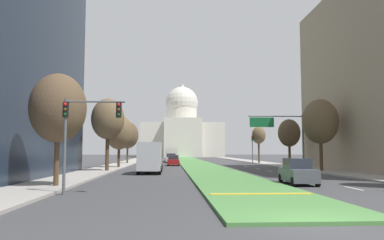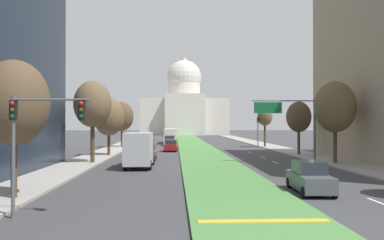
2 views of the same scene
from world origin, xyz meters
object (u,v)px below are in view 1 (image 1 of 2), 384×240
street_tree_left_mid (108,119)px  sedan_far_horizon (171,158)px  traffic_light_near_left (81,124)px  sedan_lead_stopped (298,172)px  street_tree_right_mid (320,122)px  sedan_distant (174,161)px  box_truck_delivery (150,157)px  street_tree_right_distant (259,136)px  street_tree_left_near (58,108)px  overhead_guide_sign (282,130)px  street_tree_left_distant (128,135)px  traffic_light_far_right (252,145)px  capitol_building (182,132)px  street_tree_left_far (119,133)px  sedan_midblock (155,163)px  street_tree_right_far (289,133)px  city_bus (171,153)px

street_tree_left_mid → sedan_far_horizon: 32.22m
traffic_light_near_left → sedan_lead_stopped: (13.88, 5.45, -2.95)m
sedan_far_horizon → street_tree_right_mid: bearing=-62.8°
street_tree_left_mid → sedan_distant: 19.26m
sedan_lead_stopped → box_truck_delivery: size_ratio=0.70×
street_tree_right_mid → sedan_lead_stopped: 17.82m
street_tree_right_distant → sedan_distant: street_tree_right_distant is taller
traffic_light_near_left → street_tree_left_near: street_tree_left_near is taller
overhead_guide_sign → box_truck_delivery: 15.41m
overhead_guide_sign → street_tree_left_distant: bearing=127.7°
street_tree_left_near → sedan_distant: 36.30m
traffic_light_far_right → street_tree_right_mid: (1.94, -26.36, 2.34)m
box_truck_delivery → sedan_lead_stopped: bearing=-49.8°
capitol_building → sedan_lead_stopped: capitol_building is taller
street_tree_left_distant → traffic_light_far_right: bearing=-2.1°
street_tree_left_far → sedan_far_horizon: (7.24, 22.02, -3.99)m
sedan_midblock → capitol_building: bearing=86.3°
street_tree_right_distant → overhead_guide_sign: bearing=-97.8°
overhead_guide_sign → street_tree_left_near: bearing=-138.8°
street_tree_right_far → street_tree_right_mid: bearing=-88.6°
street_tree_left_distant → box_truck_delivery: street_tree_left_distant is taller
street_tree_left_distant → traffic_light_near_left: bearing=-86.7°
street_tree_right_distant → city_bus: size_ratio=0.62×
traffic_light_far_right → sedan_far_horizon: 16.15m
box_truck_delivery → overhead_guide_sign: bearing=11.0°
traffic_light_near_left → street_tree_right_mid: bearing=43.4°
overhead_guide_sign → sedan_midblock: overhead_guide_sign is taller
street_tree_left_far → sedan_midblock: bearing=-44.9°
overhead_guide_sign → sedan_distant: (-12.19, 17.63, -3.90)m
capitol_building → sedan_midblock: capitol_building is taller
street_tree_left_near → street_tree_right_far: street_tree_left_near is taller
street_tree_left_near → street_tree_right_distant: bearing=61.6°
street_tree_left_distant → street_tree_right_distant: (24.00, -0.34, -0.03)m
street_tree_left_near → sedan_far_horizon: size_ratio=1.60×
overhead_guide_sign → sedan_far_horizon: 34.26m
overhead_guide_sign → traffic_light_far_right: bearing=85.0°
capitol_building → sedan_lead_stopped: 121.24m
street_tree_right_mid → sedan_far_horizon: size_ratio=1.78×
traffic_light_near_left → street_tree_left_near: bearing=121.7°
street_tree_right_far → street_tree_left_distant: (-24.39, 16.81, 0.36)m
capitol_building → street_tree_left_near: 123.08m
traffic_light_near_left → sedan_lead_stopped: traffic_light_near_left is taller
street_tree_left_distant → street_tree_left_mid: bearing=-88.6°
capitol_building → street_tree_right_mid: capitol_building is taller
street_tree_right_far → box_truck_delivery: 22.77m
street_tree_left_near → street_tree_right_mid: bearing=34.7°
street_tree_left_mid → box_truck_delivery: 7.48m
street_tree_left_near → street_tree_right_mid: 29.47m
traffic_light_near_left → street_tree_left_distant: (-2.80, 47.84, 1.38)m
street_tree_right_distant → sedan_midblock: 28.51m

